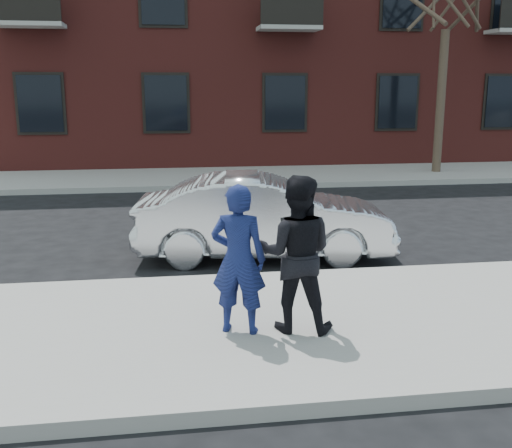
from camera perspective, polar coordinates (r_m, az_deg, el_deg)
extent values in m
plane|color=black|center=(7.87, 20.47, -8.08)|extent=(100.00, 100.00, 0.00)
cube|color=gray|center=(7.64, 21.41, -8.19)|extent=(50.00, 3.50, 0.15)
cube|color=#999691|center=(9.15, 15.89, -4.31)|extent=(50.00, 0.10, 0.15)
cube|color=gray|center=(18.22, 3.43, 4.61)|extent=(50.00, 3.50, 0.15)
cube|color=#999691|center=(16.48, 4.70, 3.71)|extent=(50.00, 0.10, 0.15)
cube|color=maroon|center=(25.26, 5.04, 20.39)|extent=(24.00, 10.00, 12.00)
cube|color=black|center=(19.71, -19.87, 10.72)|extent=(1.30, 0.06, 1.70)
cube|color=black|center=(20.78, 13.33, 11.21)|extent=(1.30, 0.06, 1.70)
cube|color=black|center=(20.94, 13.81, 19.98)|extent=(1.30, 0.06, 1.70)
cylinder|color=#3A2C22|center=(19.23, 17.17, 11.02)|extent=(0.26, 0.26, 4.20)
imported|color=silver|center=(9.58, 0.77, 0.66)|extent=(4.21, 1.88, 1.34)
imported|color=navy|center=(6.27, -1.69, -3.38)|extent=(0.67, 0.55, 1.60)
cube|color=black|center=(6.36, -1.77, 1.97)|extent=(0.11, 0.14, 0.08)
imported|color=black|center=(6.33, 3.86, -2.86)|extent=(0.96, 0.84, 1.68)
cube|color=black|center=(6.44, 2.68, 0.24)|extent=(0.08, 0.14, 0.06)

